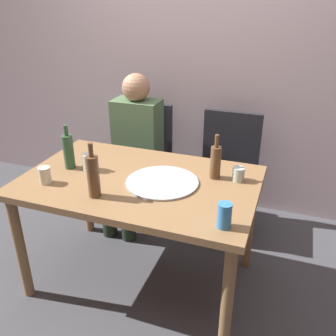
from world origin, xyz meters
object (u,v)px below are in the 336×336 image
dining_table (140,192)px  guest_in_sweater (133,145)px  tumbler_near (89,162)px  chair_left (141,153)px  chair_right (227,165)px  pizza_tray (162,182)px  water_bottle (216,162)px  soda_can (224,215)px  wine_bottle (93,176)px  tumbler_far (45,175)px  wine_glass (238,174)px  beer_bottle (68,151)px

dining_table → guest_in_sweater: bearing=117.6°
tumbler_near → chair_left: size_ratio=0.12×
tumbler_near → chair_right: 1.10m
pizza_tray → chair_right: bearing=75.4°
water_bottle → chair_left: water_bottle is taller
soda_can → tumbler_near: bearing=160.6°
wine_bottle → tumbler_far: bearing=174.0°
tumbler_near → wine_glass: size_ratio=1.30×
tumbler_near → tumbler_far: (-0.14, -0.23, -0.00)m
pizza_tray → chair_left: size_ratio=0.46×
soda_can → guest_in_sweater: guest_in_sweater is taller
soda_can → chair_right: chair_right is taller
water_bottle → wine_glass: size_ratio=3.29×
pizza_tray → soda_can: (0.41, -0.30, 0.06)m
water_bottle → wine_glass: water_bottle is taller
wine_glass → guest_in_sweater: (-0.89, 0.50, -0.13)m
beer_bottle → tumbler_near: size_ratio=2.61×
tumbler_near → tumbler_far: tumbler_near is taller
dining_table → pizza_tray: (0.14, -0.00, 0.09)m
tumbler_near → wine_glass: bearing=10.9°
tumbler_far → chair_right: size_ratio=0.11×
pizza_tray → guest_in_sweater: size_ratio=0.35×
dining_table → water_bottle: 0.47m
tumbler_near → chair_right: chair_right is taller
tumbler_far → chair_left: 1.08m
dining_table → wine_glass: wine_glass is taller
beer_bottle → wine_bottle: bearing=-38.3°
tumbler_far → wine_glass: tumbler_far is taller
dining_table → guest_in_sweater: (-0.35, 0.67, -0.01)m
tumbler_far → beer_bottle: bearing=85.5°
pizza_tray → tumbler_near: tumbler_near is taller
wine_bottle → chair_right: bearing=65.3°
wine_glass → chair_right: 0.72m
dining_table → pizza_tray: pizza_tray is taller
wine_bottle → water_bottle: size_ratio=1.13×
wine_bottle → guest_in_sweater: bearing=102.9°
wine_bottle → wine_glass: 0.80m
water_bottle → wine_glass: (0.13, 0.01, -0.06)m
guest_in_sweater → dining_table: bearing=117.6°
guest_in_sweater → chair_right: bearing=-168.0°
water_bottle → tumbler_far: bearing=-156.3°
dining_table → beer_bottle: bearing=-179.6°
dining_table → chair_left: bearing=113.2°
wine_glass → chair_left: chair_left is taller
dining_table → chair_right: bearing=66.7°
tumbler_far → wine_glass: bearing=21.3°
tumbler_near → guest_in_sweater: 0.68m
wine_bottle → wine_glass: wine_bottle is taller
tumbler_near → guest_in_sweater: guest_in_sweater is taller
wine_glass → pizza_tray: bearing=-155.6°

